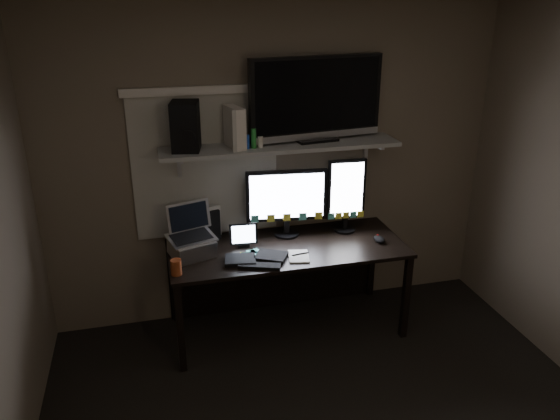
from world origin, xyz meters
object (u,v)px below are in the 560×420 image
object	(u,v)px
keyboard	(256,258)
mouse	(379,239)
monitor_landscape	(287,202)
speaker	(186,126)
monitor_portrait	(346,195)
tablet	(243,235)
laptop	(191,233)
game_console	(235,127)
cup	(176,267)
tv	(316,99)
desk	(283,260)

from	to	relation	value
keyboard	mouse	bearing A→B (deg)	23.35
monitor_landscape	speaker	size ratio (longest dim) A/B	1.82
monitor_portrait	mouse	xyz separation A→B (m)	(0.19, -0.26, -0.28)
tablet	speaker	world-z (taller)	speaker
keyboard	monitor_landscape	bearing A→B (deg)	67.89
laptop	game_console	distance (m)	0.83
monitor_portrait	laptop	xyz separation A→B (m)	(-1.25, -0.16, -0.12)
keyboard	cup	size ratio (longest dim) A/B	4.13
monitor_portrait	mouse	world-z (taller)	monitor_portrait
monitor_landscape	keyboard	bearing A→B (deg)	-125.22
monitor_portrait	keyboard	bearing A→B (deg)	-154.05
mouse	monitor_landscape	bearing A→B (deg)	155.41
monitor_landscape	tablet	distance (m)	0.43
game_console	speaker	size ratio (longest dim) A/B	0.85
monitor_landscape	tv	size ratio (longest dim) A/B	0.60
cup	speaker	distance (m)	0.99
monitor_landscape	speaker	world-z (taller)	speaker
desk	tablet	distance (m)	0.42
tv	speaker	world-z (taller)	tv
monitor_landscape	cup	distance (m)	1.03
monitor_landscape	game_console	xyz separation A→B (m)	(-0.39, -0.01, 0.62)
laptop	game_console	world-z (taller)	game_console
keyboard	laptop	size ratio (longest dim) A/B	1.22
monitor_portrait	speaker	xyz separation A→B (m)	(-1.22, 0.04, 0.62)
tablet	monitor_landscape	bearing A→B (deg)	22.27
desk	laptop	world-z (taller)	laptop
monitor_portrait	tablet	world-z (taller)	monitor_portrait
desk	laptop	size ratio (longest dim) A/B	4.81
monitor_portrait	tablet	xyz separation A→B (m)	(-0.85, -0.09, -0.21)
laptop	tv	bearing A→B (deg)	-4.46
tv	mouse	bearing A→B (deg)	-45.79
keyboard	mouse	distance (m)	1.00
monitor_landscape	cup	size ratio (longest dim) A/B	5.72
tablet	tv	bearing A→B (deg)	19.10
mouse	game_console	size ratio (longest dim) A/B	0.40
desk	cup	size ratio (longest dim) A/B	16.23
monitor_portrait	keyboard	world-z (taller)	monitor_portrait
desk	tablet	xyz separation A→B (m)	(-0.32, -0.04, 0.27)
keyboard	tablet	distance (m)	0.27
cup	tv	size ratio (longest dim) A/B	0.11
desk	game_console	world-z (taller)	game_console
cup	keyboard	bearing A→B (deg)	8.09
laptop	monitor_portrait	bearing A→B (deg)	-10.37
tablet	cup	world-z (taller)	tablet
tablet	desk	bearing A→B (deg)	10.68
tablet	mouse	bearing A→B (deg)	-5.48
tablet	laptop	xyz separation A→B (m)	(-0.40, -0.08, 0.09)
tv	monitor_portrait	bearing A→B (deg)	-24.74
monitor_portrait	game_console	size ratio (longest dim) A/B	2.06
mouse	tablet	world-z (taller)	tablet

